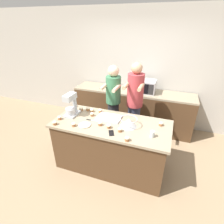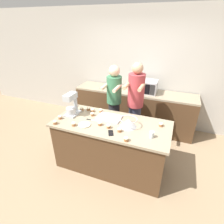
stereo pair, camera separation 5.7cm
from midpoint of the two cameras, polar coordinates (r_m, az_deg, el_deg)
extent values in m
plane|color=#937A5B|center=(3.39, -0.76, -16.65)|extent=(16.00, 16.00, 0.00)
cube|color=#B2ADA3|center=(4.33, 7.99, 13.61)|extent=(10.00, 0.06, 2.70)
cube|color=#4C331E|center=(3.11, -0.81, -10.99)|extent=(1.83, 0.81, 0.85)
cube|color=gray|center=(2.86, -0.87, -3.95)|extent=(1.91, 0.86, 0.04)
cube|color=#4C331E|center=(4.31, 6.19, 0.85)|extent=(2.80, 0.60, 0.89)
cube|color=gray|center=(4.12, 6.51, 6.68)|extent=(2.80, 0.60, 0.04)
cylinder|color=#232328|center=(3.69, -0.04, -3.47)|extent=(0.22, 0.22, 0.93)
cylinder|color=#38704C|center=(3.38, -0.05, 7.23)|extent=(0.29, 0.29, 0.52)
sphere|color=#DBB293|center=(3.27, -0.05, 13.27)|extent=(0.21, 0.21, 0.21)
cylinder|color=#DBB293|center=(3.23, -3.14, 8.30)|extent=(0.06, 0.34, 0.06)
cylinder|color=#DBB293|center=(3.15, 0.99, 7.82)|extent=(0.06, 0.34, 0.06)
cylinder|color=#33384C|center=(3.58, 6.45, -4.63)|extent=(0.24, 0.24, 0.94)
cylinder|color=#A8383D|center=(3.25, 7.16, 7.05)|extent=(0.30, 0.30, 0.61)
sphere|color=tan|center=(3.13, 7.59, 14.03)|extent=(0.20, 0.20, 0.20)
cylinder|color=tan|center=(3.08, 4.19, 8.73)|extent=(0.06, 0.34, 0.06)
cylinder|color=tan|center=(3.02, 8.93, 8.12)|extent=(0.06, 0.34, 0.06)
cube|color=#B2B7BC|center=(3.18, -13.36, -0.59)|extent=(0.20, 0.30, 0.03)
cylinder|color=#B2B7BC|center=(3.20, -12.55, 2.64)|extent=(0.07, 0.07, 0.26)
cube|color=#B2B7BC|center=(3.03, -14.16, 4.80)|extent=(0.13, 0.26, 0.10)
cylinder|color=#BCBCC1|center=(3.12, -13.85, 0.24)|extent=(0.17, 0.17, 0.11)
cone|color=#BCBCC1|center=(2.73, 4.85, -3.47)|extent=(0.26, 0.26, 0.14)
torus|color=#BCBCC1|center=(2.70, 4.90, -2.31)|extent=(0.27, 0.27, 0.01)
cube|color=#BCBCC1|center=(2.97, -1.54, -1.89)|extent=(0.40, 0.29, 0.02)
cube|color=white|center=(2.96, -1.54, -1.55)|extent=(0.33, 0.23, 0.02)
cube|color=#B7B7BC|center=(4.03, 10.05, 8.32)|extent=(0.50, 0.37, 0.28)
cube|color=black|center=(3.86, 8.86, 7.59)|extent=(0.34, 0.01, 0.22)
cube|color=#2D2D2D|center=(3.83, 12.19, 7.12)|extent=(0.10, 0.01, 0.22)
cube|color=black|center=(2.59, -0.88, -6.85)|extent=(0.13, 0.16, 0.01)
cube|color=black|center=(2.59, -0.88, -6.75)|extent=(0.11, 0.14, 0.00)
cylinder|color=silver|center=(2.55, 12.36, -7.06)|extent=(0.07, 0.07, 0.10)
cylinder|color=beige|center=(2.81, -9.53, -4.23)|extent=(0.20, 0.20, 0.02)
cube|color=#BCBCC1|center=(2.92, -6.20, -2.85)|extent=(0.14, 0.02, 0.01)
cube|color=black|center=(2.96, -8.17, -2.52)|extent=(0.08, 0.02, 0.01)
cylinder|color=#9E6038|center=(3.47, -12.51, 2.02)|extent=(0.06, 0.06, 0.04)
ellipsoid|color=beige|center=(3.46, -12.55, 2.43)|extent=(0.07, 0.07, 0.04)
cylinder|color=#9E6038|center=(2.71, -1.59, -4.91)|extent=(0.06, 0.06, 0.04)
ellipsoid|color=beige|center=(2.69, -1.60, -4.41)|extent=(0.07, 0.07, 0.04)
cylinder|color=#9E6038|center=(3.08, -17.19, -2.03)|extent=(0.06, 0.06, 0.04)
ellipsoid|color=beige|center=(3.06, -17.26, -1.58)|extent=(0.07, 0.07, 0.04)
cylinder|color=#9E6038|center=(3.27, -8.35, 0.79)|extent=(0.06, 0.06, 0.04)
ellipsoid|color=beige|center=(3.26, -8.39, 1.23)|extent=(0.07, 0.07, 0.04)
cylinder|color=#9E6038|center=(3.18, -4.30, 0.24)|extent=(0.06, 0.06, 0.04)
ellipsoid|color=beige|center=(3.17, -4.32, 0.69)|extent=(0.07, 0.07, 0.04)
cylinder|color=#9E6038|center=(3.07, -7.02, -0.97)|extent=(0.06, 0.06, 0.04)
ellipsoid|color=beige|center=(3.06, -7.05, -0.51)|extent=(0.07, 0.07, 0.04)
cylinder|color=#9E6038|center=(2.82, -12.90, -4.21)|extent=(0.06, 0.06, 0.04)
ellipsoid|color=beige|center=(2.81, -12.95, -3.73)|extent=(0.07, 0.07, 0.04)
cylinder|color=#9E6038|center=(3.21, -7.03, 0.31)|extent=(0.06, 0.06, 0.04)
ellipsoid|color=beige|center=(3.19, -7.06, 0.75)|extent=(0.07, 0.07, 0.04)
cylinder|color=#9E6038|center=(2.87, 15.13, -4.01)|extent=(0.06, 0.06, 0.04)
ellipsoid|color=beige|center=(2.85, 15.20, -3.53)|extent=(0.07, 0.07, 0.04)
cylinder|color=#9E6038|center=(2.63, 2.00, -6.05)|extent=(0.06, 0.06, 0.04)
ellipsoid|color=beige|center=(2.61, 2.00, -5.54)|extent=(0.07, 0.07, 0.04)
cylinder|color=#9E6038|center=(2.44, 4.29, -8.98)|extent=(0.06, 0.06, 0.04)
ellipsoid|color=beige|center=(2.43, 4.31, -8.45)|extent=(0.07, 0.07, 0.04)
cylinder|color=#9E6038|center=(2.78, -4.44, -4.04)|extent=(0.06, 0.06, 0.04)
ellipsoid|color=beige|center=(2.77, -4.46, -3.55)|extent=(0.07, 0.07, 0.04)
cylinder|color=#9E6038|center=(2.95, -18.64, -3.63)|extent=(0.06, 0.06, 0.04)
ellipsoid|color=beige|center=(2.93, -18.71, -3.16)|extent=(0.07, 0.07, 0.04)
cylinder|color=#9E6038|center=(3.29, -10.50, 0.74)|extent=(0.06, 0.06, 0.04)
ellipsoid|color=beige|center=(3.27, -10.54, 1.18)|extent=(0.07, 0.07, 0.04)
camera|label=1|loc=(0.03, -90.58, -0.30)|focal=28.00mm
camera|label=2|loc=(0.03, 89.42, 0.30)|focal=28.00mm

